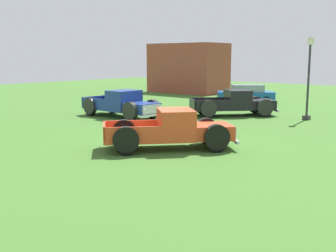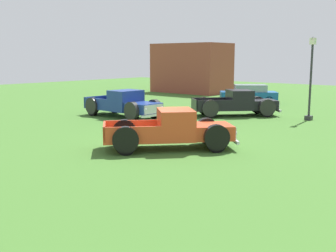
{
  "view_description": "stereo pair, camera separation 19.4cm",
  "coord_description": "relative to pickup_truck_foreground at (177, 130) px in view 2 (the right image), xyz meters",
  "views": [
    {
      "loc": [
        10.92,
        -13.0,
        3.52
      ],
      "look_at": [
        0.86,
        -0.86,
        0.9
      ],
      "focal_mm": 44.51,
      "sensor_mm": 36.0,
      "label": 1
    },
    {
      "loc": [
        11.07,
        -12.88,
        3.52
      ],
      "look_at": [
        0.86,
        -0.86,
        0.9
      ],
      "focal_mm": 44.51,
      "sensor_mm": 36.0,
      "label": 2
    }
  ],
  "objects": [
    {
      "name": "ground_plane",
      "position": [
        -1.1,
        0.59,
        -0.73
      ],
      "size": [
        80.0,
        80.0,
        0.0
      ],
      "primitive_type": "plane",
      "color": "#3D6B28"
    },
    {
      "name": "pickup_truck_foreground",
      "position": [
        0.0,
        0.0,
        0.0
      ],
      "size": [
        4.68,
        4.91,
        1.54
      ],
      "color": "#D14723",
      "rests_on": "ground_plane"
    },
    {
      "name": "pickup_truck_behind_left",
      "position": [
        -7.55,
        4.58,
        0.03
      ],
      "size": [
        5.32,
        2.22,
        1.61
      ],
      "color": "navy",
      "rests_on": "ground_plane"
    },
    {
      "name": "pickup_truck_behind_right",
      "position": [
        -2.9,
        9.62,
        0.01
      ],
      "size": [
        4.77,
        4.97,
        1.56
      ],
      "color": "black",
      "rests_on": "ground_plane"
    },
    {
      "name": "sedan_distant_a",
      "position": [
        -6.0,
        16.11,
        0.01
      ],
      "size": [
        4.42,
        3.95,
        1.42
      ],
      "color": "#195699",
      "rests_on": "ground_plane"
    },
    {
      "name": "lamp_post_far",
      "position": [
        0.98,
        10.54,
        1.69
      ],
      "size": [
        0.36,
        0.36,
        4.62
      ],
      "color": "#2D2D33",
      "rests_on": "ground_plane"
    },
    {
      "name": "brick_pavilion",
      "position": [
        -15.4,
        21.16,
        1.68
      ],
      "size": [
        7.38,
        4.19,
        4.83
      ],
      "color": "brown",
      "rests_on": "ground_plane"
    }
  ]
}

